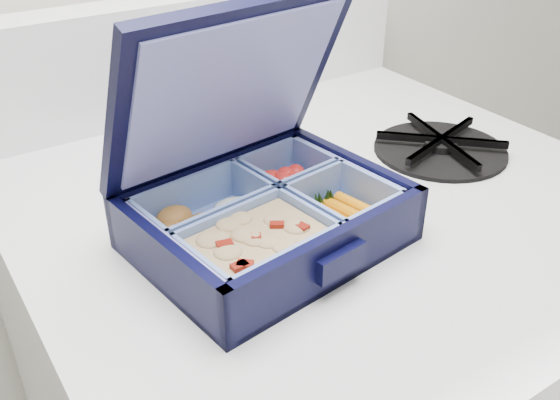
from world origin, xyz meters
TOP-DOWN VIEW (x-y plane):
  - bento_box at (-0.29, 1.60)m, footprint 0.25×0.21m
  - burner_grate at (-0.01, 1.64)m, footprint 0.20×0.20m
  - burner_grate_rear at (-0.30, 1.77)m, footprint 0.17×0.17m
  - fork at (-0.20, 1.73)m, footprint 0.13×0.15m

SIDE VIEW (x-z plane):
  - fork at x=-0.20m, z-range 0.97..0.97m
  - burner_grate_rear at x=-0.30m, z-range 0.97..0.99m
  - burner_grate at x=-0.01m, z-range 0.97..0.99m
  - bento_box at x=-0.29m, z-range 0.97..1.02m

